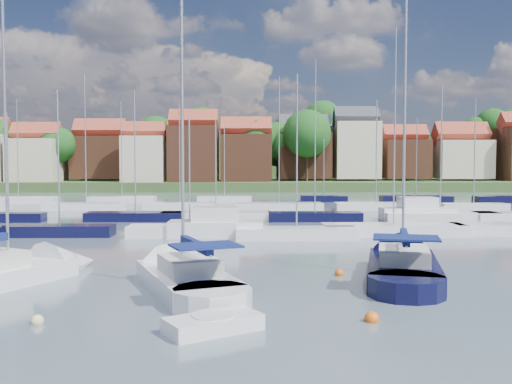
{
  "coord_description": "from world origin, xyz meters",
  "views": [
    {
      "loc": [
        -3.0,
        -22.45,
        5.58
      ],
      "look_at": [
        -2.39,
        14.0,
        3.67
      ],
      "focal_mm": 40.0,
      "sensor_mm": 36.0,
      "label": 1
    }
  ],
  "objects": [
    {
      "name": "ground",
      "position": [
        0.0,
        40.0,
        0.0
      ],
      "size": [
        260.0,
        260.0,
        0.0
      ],
      "primitive_type": "plane",
      "color": "#4D5D69",
      "rests_on": "ground"
    },
    {
      "name": "sailboat_left",
      "position": [
        -13.62,
        4.39,
        0.36
      ],
      "size": [
        7.67,
        10.88,
        14.75
      ],
      "rotation": [
        0.0,
        0.0,
        1.07
      ],
      "color": "silver",
      "rests_on": "ground"
    },
    {
      "name": "sailboat_centre",
      "position": [
        -6.13,
        3.44,
        0.35
      ],
      "size": [
        6.99,
        11.77,
        15.57
      ],
      "rotation": [
        0.0,
        0.0,
        1.94
      ],
      "color": "silver",
      "rests_on": "ground"
    },
    {
      "name": "sailboat_navy",
      "position": [
        4.91,
        6.18,
        0.35
      ],
      "size": [
        6.0,
        12.69,
        16.96
      ],
      "rotation": [
        0.0,
        0.0,
        1.34
      ],
      "color": "black",
      "rests_on": "ground"
    },
    {
      "name": "tender",
      "position": [
        -4.1,
        -3.94,
        0.26
      ],
      "size": [
        3.44,
        2.87,
        0.68
      ],
      "rotation": [
        0.0,
        0.0,
        0.54
      ],
      "color": "silver",
      "rests_on": "ground"
    },
    {
      "name": "buoy_b",
      "position": [
        -10.23,
        -2.93,
        0.0
      ],
      "size": [
        0.45,
        0.45,
        0.45
      ],
      "primitive_type": "sphere",
      "color": "beige",
      "rests_on": "ground"
    },
    {
      "name": "buoy_c",
      "position": [
        -3.18,
        -0.41,
        0.0
      ],
      "size": [
        0.48,
        0.48,
        0.48
      ],
      "primitive_type": "sphere",
      "color": "#D85914",
      "rests_on": "ground"
    },
    {
      "name": "buoy_d",
      "position": [
        1.39,
        -2.83,
        0.0
      ],
      "size": [
        0.53,
        0.53,
        0.53
      ],
      "primitive_type": "sphere",
      "color": "#D85914",
      "rests_on": "ground"
    },
    {
      "name": "buoy_e",
      "position": [
        5.8,
        6.19,
        0.0
      ],
      "size": [
        0.54,
        0.54,
        0.54
      ],
      "primitive_type": "sphere",
      "color": "#D85914",
      "rests_on": "ground"
    },
    {
      "name": "buoy_h",
      "position": [
        1.58,
        5.31,
        0.0
      ],
      "size": [
        0.45,
        0.45,
        0.45
      ],
      "primitive_type": "sphere",
      "color": "#D85914",
      "rests_on": "ground"
    },
    {
      "name": "marina_field",
      "position": [
        1.91,
        35.15,
        0.43
      ],
      "size": [
        79.62,
        41.41,
        15.93
      ],
      "color": "silver",
      "rests_on": "ground"
    },
    {
      "name": "far_shore_town",
      "position": [
        2.23,
        132.67,
        4.61
      ],
      "size": [
        212.46,
        90.0,
        22.27
      ],
      "color": "#3B562B",
      "rests_on": "ground"
    }
  ]
}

